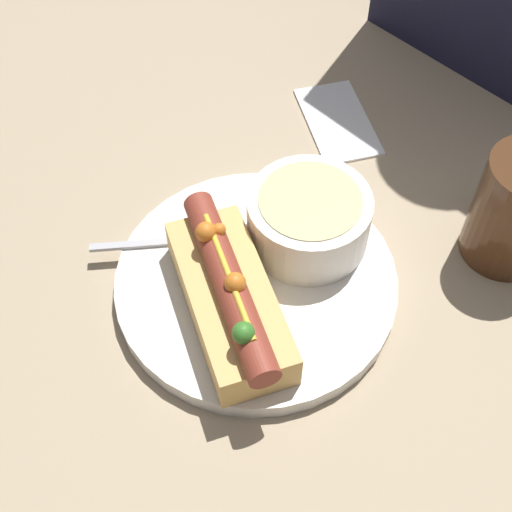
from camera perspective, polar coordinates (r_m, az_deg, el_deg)
The scene contains 6 objects.
ground_plane at distance 0.64m, azimuth -0.00°, elevation -2.59°, with size 4.00×4.00×0.00m, color tan.
dinner_plate at distance 0.63m, azimuth -0.00°, elevation -2.16°, with size 0.25×0.25×0.02m.
hot_dog at distance 0.58m, azimuth -2.13°, elevation -3.21°, with size 0.18×0.13×0.07m.
soup_bowl at distance 0.63m, azimuth 4.35°, elevation 2.98°, with size 0.11×0.11×0.05m.
spoon at distance 0.65m, azimuth -3.24°, elevation 1.50°, with size 0.11×0.13×0.01m.
napkin at distance 0.78m, azimuth 6.56°, elevation 10.73°, with size 0.13×0.11×0.01m.
Camera 1 is at (0.26, -0.24, 0.53)m, focal length 50.00 mm.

